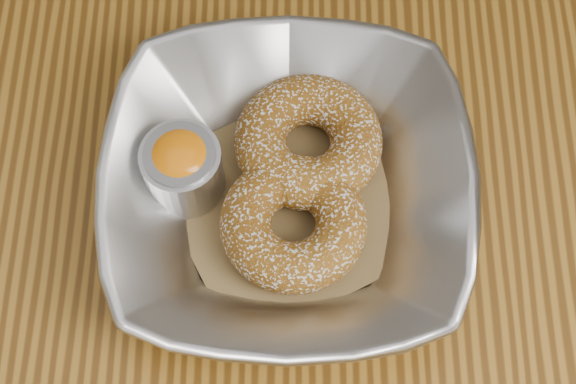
{
  "coord_description": "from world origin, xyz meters",
  "views": [
    {
      "loc": [
        0.08,
        -0.22,
        1.29
      ],
      "look_at": [
        0.07,
        0.02,
        0.78
      ],
      "focal_mm": 55.0,
      "sensor_mm": 36.0,
      "label": 1
    }
  ],
  "objects_px": {
    "donut_back": "(308,141)",
    "donut_front": "(293,223)",
    "table": "(192,281)",
    "ramekin": "(183,167)",
    "serving_bowl": "(288,193)"
  },
  "relations": [
    {
      "from": "serving_bowl",
      "to": "ramekin",
      "type": "height_order",
      "value": "ramekin"
    },
    {
      "from": "table",
      "to": "ramekin",
      "type": "relative_size",
      "value": 22.92
    },
    {
      "from": "donut_back",
      "to": "donut_front",
      "type": "distance_m",
      "value": 0.06
    },
    {
      "from": "ramekin",
      "to": "donut_front",
      "type": "bearing_deg",
      "value": -25.94
    },
    {
      "from": "table",
      "to": "serving_bowl",
      "type": "xyz_separation_m",
      "value": [
        0.07,
        0.02,
        0.13
      ]
    },
    {
      "from": "donut_front",
      "to": "donut_back",
      "type": "bearing_deg",
      "value": 80.74
    },
    {
      "from": "table",
      "to": "donut_front",
      "type": "xyz_separation_m",
      "value": [
        0.08,
        -0.0,
        0.13
      ]
    },
    {
      "from": "serving_bowl",
      "to": "donut_front",
      "type": "distance_m",
      "value": 0.02
    },
    {
      "from": "table",
      "to": "donut_back",
      "type": "height_order",
      "value": "donut_back"
    },
    {
      "from": "donut_back",
      "to": "ramekin",
      "type": "bearing_deg",
      "value": -163.77
    },
    {
      "from": "donut_back",
      "to": "donut_front",
      "type": "xyz_separation_m",
      "value": [
        -0.01,
        -0.06,
        -0.0
      ]
    },
    {
      "from": "ramekin",
      "to": "donut_back",
      "type": "bearing_deg",
      "value": 16.23
    },
    {
      "from": "table",
      "to": "donut_back",
      "type": "xyz_separation_m",
      "value": [
        0.09,
        0.05,
        0.13
      ]
    },
    {
      "from": "table",
      "to": "ramekin",
      "type": "distance_m",
      "value": 0.14
    },
    {
      "from": "donut_front",
      "to": "ramekin",
      "type": "distance_m",
      "value": 0.08
    }
  ]
}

